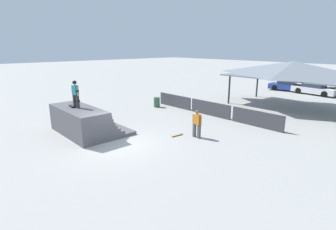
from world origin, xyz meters
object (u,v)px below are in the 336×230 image
skateboard_on_deck (72,106)px  bystander_walking (197,122)px  skater_on_deck (75,92)px  trash_bin (157,102)px  parked_car_white (314,89)px  parked_car_blue (287,86)px  skateboard_on_ground (177,135)px

skateboard_on_deck → bystander_walking: 7.46m
skater_on_deck → skateboard_on_deck: bearing=-167.0°
bystander_walking → trash_bin: bystander_walking is taller
parked_car_white → skateboard_on_deck: bearing=-94.8°
trash_bin → parked_car_white: parked_car_white is taller
skater_on_deck → parked_car_blue: skater_on_deck is taller
skater_on_deck → bystander_walking: bearing=36.5°
skateboard_on_deck → trash_bin: bearing=109.7°
skateboard_on_deck → parked_car_blue: (1.82, 25.16, -1.07)m
skateboard_on_ground → parked_car_white: 20.55m
skater_on_deck → skateboard_on_deck: 0.96m
trash_bin → parked_car_white: (6.90, 16.60, 0.18)m
parked_car_blue → bystander_walking: bearing=-88.0°
bystander_walking → skateboard_on_ground: size_ratio=2.03×
skater_on_deck → skateboard_on_deck: skater_on_deck is taller
bystander_walking → parked_car_blue: bystander_walking is taller
trash_bin → skateboard_on_ground: bearing=-30.9°
skater_on_deck → trash_bin: 8.70m
parked_car_white → skateboard_on_ground: bearing=-84.5°
trash_bin → parked_car_white: bearing=67.4°
skater_on_deck → skateboard_on_ground: (4.20, 4.16, -2.48)m
skateboard_on_deck → parked_car_white: (4.92, 24.83, -1.07)m
skateboard_on_deck → bystander_walking: size_ratio=0.49×
bystander_walking → skateboard_on_ground: bearing=31.7°
skateboard_on_ground → skater_on_deck: bearing=140.7°
bystander_walking → trash_bin: (-7.56, 3.33, -0.48)m
skateboard_on_deck → parked_car_blue: skateboard_on_deck is taller
skater_on_deck → bystander_walking: size_ratio=0.99×
parked_car_blue → parked_car_white: size_ratio=0.91×
bystander_walking → skateboard_on_ground: 1.44m
skateboard_on_ground → bystander_walking: bearing=-52.1°
bystander_walking → skater_on_deck: bearing=42.4°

